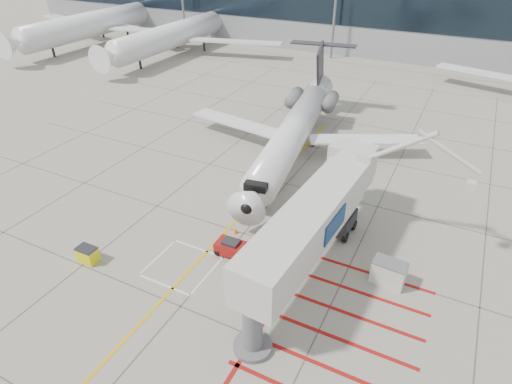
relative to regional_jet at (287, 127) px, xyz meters
The scene contains 13 objects.
ground_plane 15.31m from the regional_jet, 84.92° to the right, with size 260.00×260.00×0.00m, color gray.
regional_jet is the anchor object (origin of this frame).
jet_bridge 14.83m from the regional_jet, 62.05° to the right, with size 8.69×18.34×7.34m, color beige, non-canonical shape.
pushback_tug 13.68m from the regional_jet, 82.90° to the right, with size 2.08×1.30×1.21m, color maroon, non-canonical shape.
spill_bin 19.63m from the regional_jet, 110.05° to the right, with size 1.30×0.87×1.13m, color yellow, non-canonical shape.
baggage_cart 9.41m from the regional_jet, 46.12° to the right, with size 1.65×1.04×1.04m, color #535358, non-canonical shape.
ground_power_unit 16.53m from the regional_jet, 42.94° to the right, with size 2.06×1.20×1.63m, color silver, non-canonical shape.
cone_nose 11.61m from the regional_jet, 86.17° to the right, with size 0.33×0.33×0.46m, color orange.
cone_side 8.99m from the regional_jet, 56.33° to the right, with size 0.41×0.41×0.56m, color #FF520D.
terminal_building 56.52m from the regional_jet, 78.44° to the left, with size 180.00×28.00×14.00m, color gray.
terminal_glass_band 42.95m from the regional_jet, 74.67° to the left, with size 180.00×0.10×6.00m, color black.
bg_aircraft_a 60.25m from the regional_jet, 148.68° to the left, with size 38.99×43.32×13.00m, color silver, non-canonical shape.
bg_aircraft_b 45.81m from the regional_jet, 136.86° to the left, with size 35.79×39.77×11.93m, color silver, non-canonical shape.
Camera 1 is at (12.19, -18.02, 19.41)m, focal length 30.00 mm.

